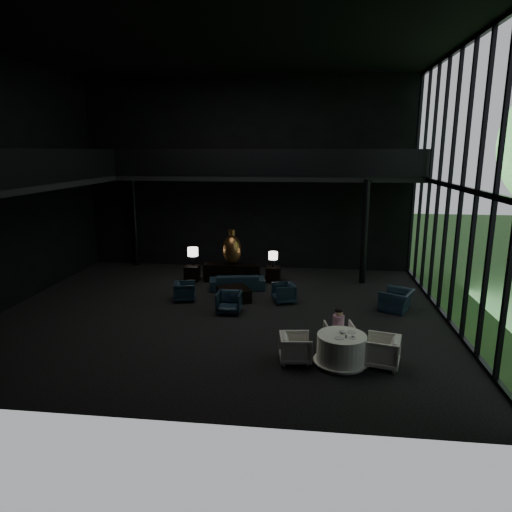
# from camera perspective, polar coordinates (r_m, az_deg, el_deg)

# --- Properties ---
(floor) EXTENTS (14.00, 12.00, 0.02)m
(floor) POSITION_cam_1_polar(r_m,az_deg,el_deg) (14.68, -4.30, -7.08)
(floor) COLOR black
(floor) RESTS_ON ground
(ceiling) EXTENTS (14.00, 12.00, 0.02)m
(ceiling) POSITION_cam_1_polar(r_m,az_deg,el_deg) (14.10, -4.91, 25.10)
(ceiling) COLOR black
(ceiling) RESTS_ON ground
(wall_back) EXTENTS (14.00, 0.04, 8.00)m
(wall_back) POSITION_cam_1_polar(r_m,az_deg,el_deg) (19.73, -1.12, 10.02)
(wall_back) COLOR black
(wall_back) RESTS_ON ground
(wall_front) EXTENTS (14.00, 0.04, 8.00)m
(wall_front) POSITION_cam_1_polar(r_m,az_deg,el_deg) (8.06, -13.00, 5.26)
(wall_front) COLOR black
(wall_front) RESTS_ON ground
(wall_left) EXTENTS (0.04, 12.00, 8.00)m
(wall_left) POSITION_cam_1_polar(r_m,az_deg,el_deg) (16.68, -29.13, 7.83)
(wall_left) COLOR black
(wall_left) RESTS_ON ground
(curtain_wall) EXTENTS (0.20, 12.00, 8.00)m
(curtain_wall) POSITION_cam_1_polar(r_m,az_deg,el_deg) (14.20, 24.37, 7.68)
(curtain_wall) COLOR black
(curtain_wall) RESTS_ON ground
(mezzanine_left) EXTENTS (2.00, 12.00, 0.25)m
(mezzanine_left) POSITION_cam_1_polar(r_m,az_deg,el_deg) (16.12, -26.21, 8.01)
(mezzanine_left) COLOR black
(mezzanine_left) RESTS_ON wall_left
(mezzanine_back) EXTENTS (12.00, 2.00, 0.25)m
(mezzanine_back) POSITION_cam_1_polar(r_m,az_deg,el_deg) (18.63, 1.54, 9.84)
(mezzanine_back) COLOR black
(mezzanine_back) RESTS_ON wall_back
(railing_left) EXTENTS (0.06, 12.00, 1.00)m
(railing_left) POSITION_cam_1_polar(r_m,az_deg,el_deg) (15.57, -23.29, 10.38)
(railing_left) COLOR black
(railing_left) RESTS_ON mezzanine_left
(railing_back) EXTENTS (12.00, 0.06, 1.00)m
(railing_back) POSITION_cam_1_polar(r_m,az_deg,el_deg) (17.61, 1.24, 11.60)
(railing_back) COLOR black
(railing_back) RESTS_ON mezzanine_back
(column_nw) EXTENTS (0.24, 0.24, 4.00)m
(column_nw) POSITION_cam_1_polar(r_m,az_deg,el_deg) (20.93, -14.94, 4.25)
(column_nw) COLOR black
(column_nw) RESTS_ON floor
(column_ne) EXTENTS (0.24, 0.24, 4.00)m
(column_ne) POSITION_cam_1_polar(r_m,az_deg,el_deg) (17.90, 13.41, 2.90)
(column_ne) COLOR black
(column_ne) RESTS_ON floor
(console) EXTENTS (2.20, 0.50, 0.70)m
(console) POSITION_cam_1_polar(r_m,az_deg,el_deg) (17.94, -3.01, -2.14)
(console) COLOR black
(console) RESTS_ON floor
(bronze_urn) EXTENTS (0.73, 0.73, 1.37)m
(bronze_urn) POSITION_cam_1_polar(r_m,az_deg,el_deg) (17.78, -3.00, 0.83)
(bronze_urn) COLOR brown
(bronze_urn) RESTS_ON console
(side_table_left) EXTENTS (0.54, 0.54, 0.60)m
(side_table_left) POSITION_cam_1_polar(r_m,az_deg,el_deg) (18.24, -7.99, -2.15)
(side_table_left) COLOR black
(side_table_left) RESTS_ON floor
(table_lamp_left) EXTENTS (0.41, 0.41, 0.69)m
(table_lamp_left) POSITION_cam_1_polar(r_m,az_deg,el_deg) (18.25, -7.91, 0.43)
(table_lamp_left) COLOR black
(table_lamp_left) RESTS_ON side_table_left
(side_table_right) EXTENTS (0.55, 0.55, 0.61)m
(side_table_right) POSITION_cam_1_polar(r_m,az_deg,el_deg) (17.93, 2.14, -2.29)
(side_table_right) COLOR black
(side_table_right) RESTS_ON floor
(table_lamp_right) EXTENTS (0.36, 0.36, 0.61)m
(table_lamp_right) POSITION_cam_1_polar(r_m,az_deg,el_deg) (17.69, 2.15, -0.03)
(table_lamp_right) COLOR black
(table_lamp_right) RESTS_ON side_table_right
(sofa) EXTENTS (2.07, 0.97, 0.78)m
(sofa) POSITION_cam_1_polar(r_m,az_deg,el_deg) (16.93, -2.37, -2.92)
(sofa) COLOR #183748
(sofa) RESTS_ON floor
(lounge_armchair_west) EXTENTS (0.73, 0.76, 0.66)m
(lounge_armchair_west) POSITION_cam_1_polar(r_m,az_deg,el_deg) (15.88, -8.89, -4.38)
(lounge_armchair_west) COLOR #111D30
(lounge_armchair_west) RESTS_ON floor
(lounge_armchair_east) EXTENTS (0.79, 0.82, 0.68)m
(lounge_armchair_east) POSITION_cam_1_polar(r_m,az_deg,el_deg) (15.53, 3.49, -4.61)
(lounge_armchair_east) COLOR #1A2E4B
(lounge_armchair_east) RESTS_ON floor
(lounge_armchair_south) EXTENTS (0.74, 0.70, 0.76)m
(lounge_armchair_south) POSITION_cam_1_polar(r_m,az_deg,el_deg) (14.53, -3.40, -5.70)
(lounge_armchair_south) COLOR #1B3045
(lounge_armchair_south) RESTS_ON floor
(window_armchair) EXTENTS (1.02, 1.18, 0.87)m
(window_armchair) POSITION_cam_1_polar(r_m,az_deg,el_deg) (15.40, 17.18, -4.97)
(window_armchair) COLOR #16242F
(window_armchair) RESTS_ON floor
(coffee_table) EXTENTS (1.33, 1.33, 0.45)m
(coffee_table) POSITION_cam_1_polar(r_m,az_deg,el_deg) (15.73, -2.79, -4.81)
(coffee_table) COLOR black
(coffee_table) RESTS_ON floor
(dining_table) EXTENTS (1.34, 1.34, 0.75)m
(dining_table) POSITION_cam_1_polar(r_m,az_deg,el_deg) (11.41, 10.60, -11.63)
(dining_table) COLOR white
(dining_table) RESTS_ON floor
(dining_chair_north) EXTENTS (0.79, 0.75, 0.71)m
(dining_chair_north) POSITION_cam_1_polar(r_m,az_deg,el_deg) (12.23, 10.37, -9.72)
(dining_chair_north) COLOR silver
(dining_chair_north) RESTS_ON floor
(dining_chair_east) EXTENTS (0.95, 0.99, 0.85)m
(dining_chair_east) POSITION_cam_1_polar(r_m,az_deg,el_deg) (11.50, 15.49, -11.15)
(dining_chair_east) COLOR silver
(dining_chair_east) RESTS_ON floor
(dining_chair_west) EXTENTS (0.77, 0.81, 0.75)m
(dining_chair_west) POSITION_cam_1_polar(r_m,az_deg,el_deg) (11.37, 4.96, -11.26)
(dining_chair_west) COLOR white
(dining_chair_west) RESTS_ON floor
(child) EXTENTS (0.30, 0.30, 0.64)m
(child) POSITION_cam_1_polar(r_m,az_deg,el_deg) (12.13, 10.28, -7.82)
(child) COLOR pink
(child) RESTS_ON dining_chair_north
(plate_a) EXTENTS (0.24, 0.24, 0.01)m
(plate_a) POSITION_cam_1_polar(r_m,az_deg,el_deg) (11.03, 10.36, -10.06)
(plate_a) COLOR white
(plate_a) RESTS_ON dining_table
(plate_b) EXTENTS (0.29, 0.29, 0.02)m
(plate_b) POSITION_cam_1_polar(r_m,az_deg,el_deg) (11.42, 11.83, -9.30)
(plate_b) COLOR white
(plate_b) RESTS_ON dining_table
(saucer) EXTENTS (0.19, 0.19, 0.01)m
(saucer) POSITION_cam_1_polar(r_m,az_deg,el_deg) (11.10, 11.95, -9.99)
(saucer) COLOR white
(saucer) RESTS_ON dining_table
(coffee_cup) EXTENTS (0.10, 0.10, 0.06)m
(coffee_cup) POSITION_cam_1_polar(r_m,az_deg,el_deg) (11.12, 12.04, -9.76)
(coffee_cup) COLOR white
(coffee_cup) RESTS_ON saucer
(cereal_bowl) EXTENTS (0.16, 0.16, 0.08)m
(cereal_bowl) POSITION_cam_1_polar(r_m,az_deg,el_deg) (11.31, 10.78, -9.30)
(cereal_bowl) COLOR white
(cereal_bowl) RESTS_ON dining_table
(cream_pot) EXTENTS (0.07, 0.07, 0.06)m
(cream_pot) POSITION_cam_1_polar(r_m,az_deg,el_deg) (11.07, 11.19, -9.86)
(cream_pot) COLOR #99999E
(cream_pot) RESTS_ON dining_table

